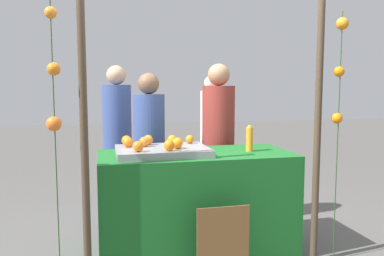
{
  "coord_description": "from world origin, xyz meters",
  "views": [
    {
      "loc": [
        -0.78,
        -3.24,
        1.45
      ],
      "look_at": [
        0.0,
        0.15,
        1.07
      ],
      "focal_mm": 36.77,
      "sensor_mm": 36.0,
      "label": 1
    }
  ],
  "objects_px": {
    "orange_1": "(128,142)",
    "vendor_left": "(149,157)",
    "orange_0": "(138,146)",
    "juice_bottle": "(250,139)",
    "stall_counter": "(196,202)",
    "vendor_right": "(218,150)",
    "chalkboard_sign": "(223,244)"
  },
  "relations": [
    {
      "from": "orange_1",
      "to": "vendor_left",
      "type": "height_order",
      "value": "vendor_left"
    },
    {
      "from": "orange_0",
      "to": "vendor_left",
      "type": "relative_size",
      "value": 0.05
    },
    {
      "from": "orange_0",
      "to": "vendor_left",
      "type": "height_order",
      "value": "vendor_left"
    },
    {
      "from": "juice_bottle",
      "to": "stall_counter",
      "type": "bearing_deg",
      "value": 178.25
    },
    {
      "from": "vendor_left",
      "to": "vendor_right",
      "type": "bearing_deg",
      "value": -2.62
    },
    {
      "from": "vendor_left",
      "to": "stall_counter",
      "type": "bearing_deg",
      "value": -65.0
    },
    {
      "from": "orange_1",
      "to": "vendor_right",
      "type": "xyz_separation_m",
      "value": [
        0.97,
        0.58,
        -0.2
      ]
    },
    {
      "from": "orange_1",
      "to": "vendor_left",
      "type": "relative_size",
      "value": 0.05
    },
    {
      "from": "stall_counter",
      "to": "orange_0",
      "type": "height_order",
      "value": "orange_0"
    },
    {
      "from": "orange_0",
      "to": "orange_1",
      "type": "xyz_separation_m",
      "value": [
        -0.06,
        0.26,
        -0.0
      ]
    },
    {
      "from": "orange_1",
      "to": "vendor_left",
      "type": "xyz_separation_m",
      "value": [
        0.25,
        0.62,
        -0.24
      ]
    },
    {
      "from": "juice_bottle",
      "to": "orange_1",
      "type": "bearing_deg",
      "value": 175.44
    },
    {
      "from": "juice_bottle",
      "to": "chalkboard_sign",
      "type": "bearing_deg",
      "value": -127.18
    },
    {
      "from": "stall_counter",
      "to": "chalkboard_sign",
      "type": "bearing_deg",
      "value": -82.5
    },
    {
      "from": "orange_0",
      "to": "vendor_right",
      "type": "height_order",
      "value": "vendor_right"
    },
    {
      "from": "orange_1",
      "to": "vendor_right",
      "type": "relative_size",
      "value": 0.05
    },
    {
      "from": "juice_bottle",
      "to": "vendor_left",
      "type": "relative_size",
      "value": 0.14
    },
    {
      "from": "orange_1",
      "to": "juice_bottle",
      "type": "distance_m",
      "value": 1.06
    },
    {
      "from": "stall_counter",
      "to": "orange_0",
      "type": "bearing_deg",
      "value": -159.8
    },
    {
      "from": "orange_1",
      "to": "chalkboard_sign",
      "type": "bearing_deg",
      "value": -44.11
    },
    {
      "from": "vendor_right",
      "to": "orange_0",
      "type": "bearing_deg",
      "value": -137.2
    },
    {
      "from": "stall_counter",
      "to": "juice_bottle",
      "type": "distance_m",
      "value": 0.73
    },
    {
      "from": "juice_bottle",
      "to": "orange_0",
      "type": "bearing_deg",
      "value": -170.11
    },
    {
      "from": "orange_1",
      "to": "vendor_left",
      "type": "distance_m",
      "value": 0.71
    },
    {
      "from": "vendor_right",
      "to": "stall_counter",
      "type": "bearing_deg",
      "value": -121.35
    },
    {
      "from": "chalkboard_sign",
      "to": "vendor_right",
      "type": "bearing_deg",
      "value": 74.93
    },
    {
      "from": "juice_bottle",
      "to": "chalkboard_sign",
      "type": "distance_m",
      "value": 0.98
    },
    {
      "from": "chalkboard_sign",
      "to": "vendor_right",
      "type": "distance_m",
      "value": 1.35
    },
    {
      "from": "juice_bottle",
      "to": "vendor_right",
      "type": "relative_size",
      "value": 0.14
    },
    {
      "from": "orange_0",
      "to": "juice_bottle",
      "type": "height_order",
      "value": "juice_bottle"
    },
    {
      "from": "stall_counter",
      "to": "vendor_left",
      "type": "bearing_deg",
      "value": 115.0
    },
    {
      "from": "orange_0",
      "to": "chalkboard_sign",
      "type": "distance_m",
      "value": 0.98
    }
  ]
}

